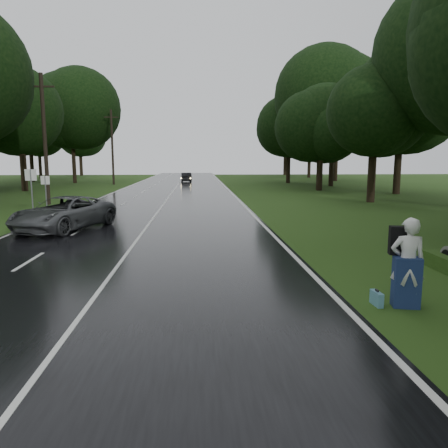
{
  "coord_description": "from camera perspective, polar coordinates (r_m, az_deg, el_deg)",
  "views": [
    {
      "loc": [
        2.51,
        -11.87,
        3.35
      ],
      "look_at": [
        3.42,
        2.73,
        1.1
      ],
      "focal_mm": 34.07,
      "sensor_mm": 36.0,
      "label": 1
    }
  ],
  "objects": [
    {
      "name": "tree_right_d",
      "position": [
        35.15,
        19.03,
        2.8
      ],
      "size": [
        8.22,
        8.22,
        12.84
      ],
      "primitive_type": null,
      "color": "black",
      "rests_on": "ground"
    },
    {
      "name": "tree_right_e",
      "position": [
        46.76,
        12.61,
        4.43
      ],
      "size": [
        7.49,
        7.49,
        11.7
      ],
      "primitive_type": null,
      "color": "black",
      "rests_on": "ground"
    },
    {
      "name": "hitchhiker",
      "position": [
        10.49,
        23.32,
        -5.16
      ],
      "size": [
        0.84,
        0.79,
        2.07
      ],
      "color": "silver",
      "rests_on": "ground"
    },
    {
      "name": "far_car",
      "position": [
        62.12,
        -5.1,
        6.27
      ],
      "size": [
        1.69,
        4.13,
        1.33
      ],
      "primitive_type": "imported",
      "rotation": [
        0.0,
        0.0,
        3.21
      ],
      "color": "black",
      "rests_on": "road"
    },
    {
      "name": "ground",
      "position": [
        12.59,
        -15.06,
        -7.0
      ],
      "size": [
        160.0,
        160.0,
        0.0
      ],
      "primitive_type": "plane",
      "color": "#264514",
      "rests_on": "ground"
    },
    {
      "name": "suitcase",
      "position": [
        10.54,
        19.79,
        -9.39
      ],
      "size": [
        0.15,
        0.47,
        0.33
      ],
      "primitive_type": "cube",
      "rotation": [
        0.0,
        0.0,
        0.05
      ],
      "color": "teal",
      "rests_on": "ground"
    },
    {
      "name": "tree_right_f",
      "position": [
        60.41,
        8.57,
        5.47
      ],
      "size": [
        8.72,
        8.72,
        13.62
      ],
      "primitive_type": null,
      "color": "black",
      "rests_on": "ground"
    },
    {
      "name": "utility_pole_far",
      "position": [
        57.99,
        -14.57,
        5.15
      ],
      "size": [
        1.8,
        0.28,
        9.61
      ],
      "primitive_type": null,
      "color": "black",
      "rests_on": "ground"
    },
    {
      "name": "road",
      "position": [
        32.15,
        -8.04,
        2.71
      ],
      "size": [
        12.0,
        140.0,
        0.04
      ],
      "primitive_type": "cube",
      "color": "black",
      "rests_on": "ground"
    },
    {
      "name": "tree_left_f",
      "position": [
        63.42,
        -19.36,
        5.23
      ],
      "size": [
        11.43,
        11.43,
        17.87
      ],
      "primitive_type": null,
      "color": "black",
      "rests_on": "ground"
    },
    {
      "name": "tree_left_e",
      "position": [
        49.33,
        -25.12,
        4.03
      ],
      "size": [
        9.14,
        9.14,
        14.28
      ],
      "primitive_type": null,
      "color": "black",
      "rests_on": "ground"
    },
    {
      "name": "utility_pole_mid",
      "position": [
        34.05,
        -22.44,
        2.44
      ],
      "size": [
        1.8,
        0.28,
        9.37
      ],
      "primitive_type": null,
      "color": "black",
      "rests_on": "ground"
    },
    {
      "name": "grey_car",
      "position": [
        21.39,
        -20.67,
        1.37
      ],
      "size": [
        4.4,
        6.13,
        1.55
      ],
      "primitive_type": "imported",
      "rotation": [
        0.0,
        0.0,
        5.92
      ],
      "color": "#484B4D",
      "rests_on": "road"
    },
    {
      "name": "road_sign_a",
      "position": [
        27.53,
        -24.2,
        0.98
      ],
      "size": [
        0.66,
        0.1,
        2.75
      ],
      "primitive_type": null,
      "color": "white",
      "rests_on": "ground"
    },
    {
      "name": "lane_center",
      "position": [
        32.14,
        -8.04,
        2.76
      ],
      "size": [
        0.12,
        140.0,
        0.01
      ],
      "primitive_type": "cube",
      "color": "silver",
      "rests_on": "road"
    },
    {
      "name": "road_sign_b",
      "position": [
        29.69,
        -22.64,
        1.59
      ],
      "size": [
        0.54,
        0.1,
        2.27
      ],
      "primitive_type": null,
      "color": "white",
      "rests_on": "ground"
    }
  ]
}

